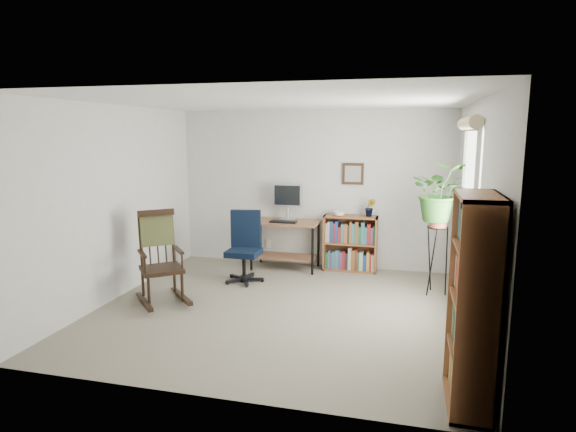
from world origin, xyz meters
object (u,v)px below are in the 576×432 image
(office_chair, at_px, (244,247))
(low_bookshelf, at_px, (350,243))
(desk, at_px, (285,245))
(tall_bookshelf, at_px, (473,302))
(rocking_chair, at_px, (161,257))

(office_chair, xyz_separation_m, low_bookshelf, (1.36, 0.92, -0.08))
(desk, bearing_deg, tall_bookshelf, -55.15)
(office_chair, distance_m, low_bookshelf, 1.65)
(low_bookshelf, distance_m, tall_bookshelf, 3.67)
(desk, bearing_deg, rocking_chair, -120.90)
(low_bookshelf, bearing_deg, office_chair, -145.92)
(desk, height_order, rocking_chair, rocking_chair)
(rocking_chair, height_order, low_bookshelf, rocking_chair)
(rocking_chair, distance_m, tall_bookshelf, 3.69)
(desk, xyz_separation_m, low_bookshelf, (0.98, 0.12, 0.05))
(low_bookshelf, bearing_deg, rocking_chair, -136.78)
(office_chair, height_order, rocking_chair, rocking_chair)
(office_chair, relative_size, rocking_chair, 0.87)
(rocking_chair, xyz_separation_m, low_bookshelf, (2.07, 1.94, -0.15))
(office_chair, bearing_deg, low_bookshelf, 24.67)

